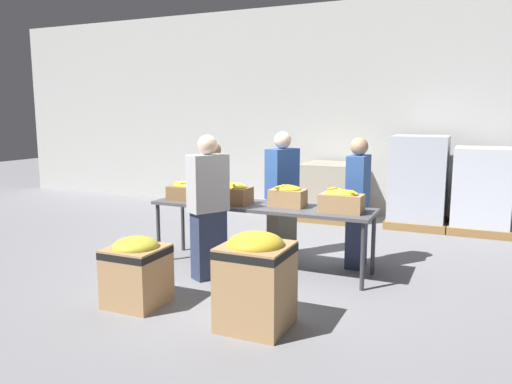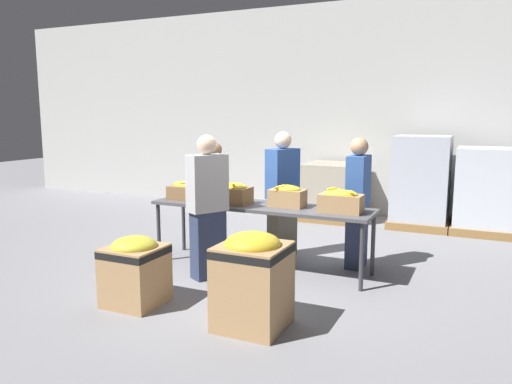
# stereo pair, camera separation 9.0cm
# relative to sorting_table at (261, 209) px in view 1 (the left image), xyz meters

# --- Properties ---
(ground_plane) EXTENTS (30.00, 30.00, 0.00)m
(ground_plane) POSITION_rel_sorting_table_xyz_m (0.00, 0.00, -0.75)
(ground_plane) COLOR gray
(wall_back) EXTENTS (16.00, 0.08, 4.00)m
(wall_back) POSITION_rel_sorting_table_xyz_m (0.00, 3.95, 1.25)
(wall_back) COLOR #B7B7B2
(wall_back) RESTS_ON ground_plane
(sorting_table) EXTENTS (2.80, 0.71, 0.81)m
(sorting_table) POSITION_rel_sorting_table_xyz_m (0.00, 0.00, 0.00)
(sorting_table) COLOR #4C4C51
(sorting_table) RESTS_ON ground_plane
(banana_box_0) EXTENTS (0.50, 0.32, 0.26)m
(banana_box_0) POSITION_rel_sorting_table_xyz_m (-1.02, -0.05, 0.18)
(banana_box_0) COLOR olive
(banana_box_0) RESTS_ON sorting_table
(banana_box_1) EXTENTS (0.41, 0.32, 0.29)m
(banana_box_1) POSITION_rel_sorting_table_xyz_m (-0.34, -0.08, 0.19)
(banana_box_1) COLOR olive
(banana_box_1) RESTS_ON sorting_table
(banana_box_2) EXTENTS (0.42, 0.31, 0.28)m
(banana_box_2) POSITION_rel_sorting_table_xyz_m (0.33, 0.04, 0.19)
(banana_box_2) COLOR tan
(banana_box_2) RESTS_ON sorting_table
(banana_box_3) EXTENTS (0.49, 0.29, 0.28)m
(banana_box_3) POSITION_rel_sorting_table_xyz_m (1.02, -0.05, 0.19)
(banana_box_3) COLOR tan
(banana_box_3) RESTS_ON sorting_table
(volunteer_0) EXTENTS (0.37, 0.51, 1.69)m
(volunteer_0) POSITION_rel_sorting_table_xyz_m (0.04, 0.61, 0.09)
(volunteer_0) COLOR #6B604C
(volunteer_0) RESTS_ON ground_plane
(volunteer_1) EXTENTS (0.24, 0.42, 1.52)m
(volunteer_1) POSITION_rel_sorting_table_xyz_m (-1.01, 0.63, 0.00)
(volunteer_1) COLOR #2D3856
(volunteer_1) RESTS_ON ground_plane
(volunteer_2) EXTENTS (0.22, 0.44, 1.64)m
(volunteer_2) POSITION_rel_sorting_table_xyz_m (1.08, 0.55, 0.06)
(volunteer_2) COLOR #2D3856
(volunteer_2) RESTS_ON ground_plane
(volunteer_3) EXTENTS (0.42, 0.51, 1.69)m
(volunteer_3) POSITION_rel_sorting_table_xyz_m (-0.41, -0.60, 0.09)
(volunteer_3) COLOR #2D3856
(volunteer_3) RESTS_ON ground_plane
(donation_bin_0) EXTENTS (0.54, 0.54, 0.71)m
(donation_bin_0) POSITION_rel_sorting_table_xyz_m (-0.67, -1.64, -0.38)
(donation_bin_0) COLOR tan
(donation_bin_0) RESTS_ON ground_plane
(donation_bin_1) EXTENTS (0.60, 0.60, 0.89)m
(donation_bin_1) POSITION_rel_sorting_table_xyz_m (0.66, -1.64, -0.28)
(donation_bin_1) COLOR tan
(donation_bin_1) RESTS_ON ground_plane
(pallet_stack_0) EXTENTS (0.95, 0.95, 1.39)m
(pallet_stack_0) POSITION_rel_sorting_table_xyz_m (2.51, 3.21, -0.07)
(pallet_stack_0) COLOR olive
(pallet_stack_0) RESTS_ON ground_plane
(pallet_stack_1) EXTENTS (1.13, 1.13, 1.02)m
(pallet_stack_1) POSITION_rel_sorting_table_xyz_m (0.00, 3.28, -0.25)
(pallet_stack_1) COLOR olive
(pallet_stack_1) RESTS_ON ground_plane
(pallet_stack_2) EXTENTS (0.99, 0.99, 1.56)m
(pallet_stack_2) POSITION_rel_sorting_table_xyz_m (1.53, 3.24, 0.01)
(pallet_stack_2) COLOR olive
(pallet_stack_2) RESTS_ON ground_plane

